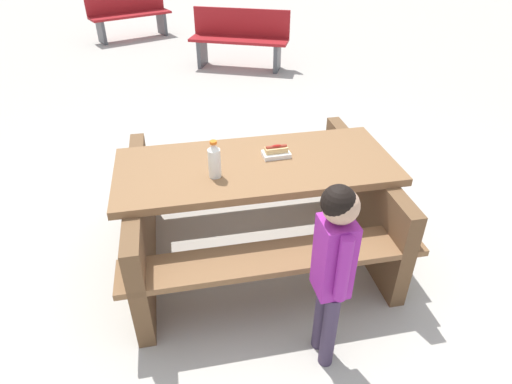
# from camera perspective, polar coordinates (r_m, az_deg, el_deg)

# --- Properties ---
(ground_plane) EXTENTS (30.00, 30.00, 0.00)m
(ground_plane) POSITION_cam_1_polar(r_m,az_deg,el_deg) (3.23, 0.00, -7.77)
(ground_plane) COLOR #B7B2A8
(ground_plane) RESTS_ON ground
(picnic_table) EXTENTS (2.15, 1.89, 0.75)m
(picnic_table) POSITION_cam_1_polar(r_m,az_deg,el_deg) (2.96, 0.00, -1.29)
(picnic_table) COLOR brown
(picnic_table) RESTS_ON ground
(soda_bottle) EXTENTS (0.08, 0.08, 0.24)m
(soda_bottle) POSITION_cam_1_polar(r_m,az_deg,el_deg) (2.61, -5.52, 4.19)
(soda_bottle) COLOR silver
(soda_bottle) RESTS_ON picnic_table
(hotdog_tray) EXTENTS (0.21, 0.17, 0.08)m
(hotdog_tray) POSITION_cam_1_polar(r_m,az_deg,el_deg) (2.86, 2.69, 5.31)
(hotdog_tray) COLOR white
(hotdog_tray) RESTS_ON picnic_table
(child_in_coat) EXTENTS (0.21, 0.27, 1.14)m
(child_in_coat) POSITION_cam_1_polar(r_m,az_deg,el_deg) (2.13, 10.22, -8.56)
(child_in_coat) COLOR #3F334C
(child_in_coat) RESTS_ON ground
(park_bench_mid) EXTENTS (1.53, 0.53, 0.85)m
(park_bench_mid) POSITION_cam_1_polar(r_m,az_deg,el_deg) (7.03, -2.15, 19.74)
(park_bench_mid) COLOR maroon
(park_bench_mid) RESTS_ON ground
(park_bench_far) EXTENTS (1.39, 1.29, 0.85)m
(park_bench_far) POSITION_cam_1_polar(r_m,az_deg,el_deg) (9.10, -16.42, 21.73)
(park_bench_far) COLOR maroon
(park_bench_far) RESTS_ON ground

